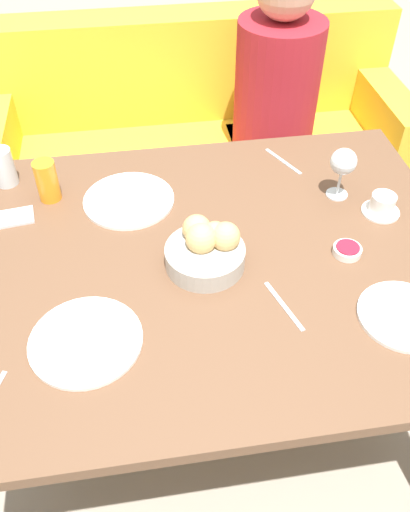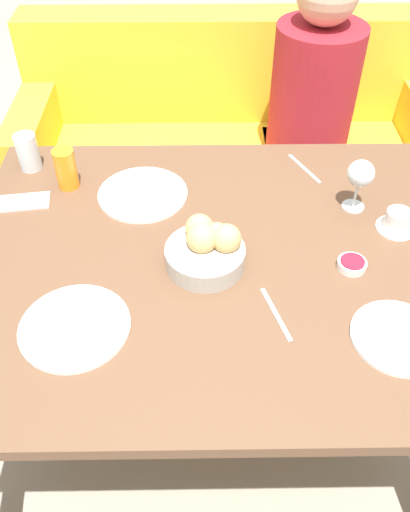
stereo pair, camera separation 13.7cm
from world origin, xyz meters
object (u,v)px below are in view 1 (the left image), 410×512
at_px(coffee_cup, 382,205).
at_px(knife_silver, 284,306).
at_px(water_tumbler, 3,167).
at_px(cell_phone, 6,219).
at_px(plate_near_left, 86,341).
at_px(juice_glass, 47,181).
at_px(bread_basket, 206,248).
at_px(plate_far_center, 129,200).
at_px(plate_near_right, 403,316).
at_px(wine_glass, 343,163).
at_px(couch, 195,158).
at_px(fork_silver, 283,161).
at_px(jam_bowl_berry, 347,250).

xyz_separation_m(coffee_cup, knife_silver, (-0.36, -0.30, -0.03)).
height_order(water_tumbler, cell_phone, water_tumbler).
bearing_deg(plate_near_left, juice_glass, 100.75).
distance_m(bread_basket, plate_far_center, 0.34).
bearing_deg(knife_silver, plate_near_left, -175.64).
bearing_deg(cell_phone, coffee_cup, -6.91).
distance_m(plate_near_left, juice_glass, 0.56).
relative_size(bread_basket, plate_near_left, 0.80).
bearing_deg(plate_near_right, bread_basket, 149.21).
bearing_deg(plate_near_left, wine_glass, 30.59).
distance_m(plate_far_center, coffee_cup, 0.72).
relative_size(water_tumbler, coffee_cup, 1.08).
relative_size(couch, knife_silver, 10.91).
xyz_separation_m(bread_basket, water_tumbler, (-0.54, 0.43, 0.01)).
relative_size(couch, coffee_cup, 16.62).
bearing_deg(wine_glass, cell_phone, 178.15).
relative_size(couch, plate_near_right, 8.30).
bearing_deg(plate_far_center, wine_glass, -5.91).
height_order(coffee_cup, fork_silver, coffee_cup).
distance_m(wine_glass, fork_silver, 0.25).
bearing_deg(plate_near_left, bread_basket, 34.92).
height_order(jam_bowl_berry, cell_phone, jam_bowl_berry).
relative_size(plate_near_right, knife_silver, 1.31).
height_order(bread_basket, plate_near_left, bread_basket).
distance_m(juice_glass, wine_glass, 0.85).
bearing_deg(bread_basket, plate_near_right, -30.79).
distance_m(plate_far_center, fork_silver, 0.51).
bearing_deg(bread_basket, fork_silver, 52.75).
bearing_deg(coffee_cup, juice_glass, 167.27).
bearing_deg(couch, fork_silver, -74.11).
distance_m(jam_bowl_berry, knife_silver, 0.26).
bearing_deg(plate_far_center, jam_bowl_berry, -29.07).
bearing_deg(juice_glass, cell_phone, -145.01).
xyz_separation_m(bread_basket, juice_glass, (-0.41, 0.33, 0.01)).
xyz_separation_m(couch, plate_near_left, (-0.43, -1.30, 0.42)).
relative_size(wine_glass, knife_silver, 0.95).
distance_m(plate_near_right, fork_silver, 0.67).
xyz_separation_m(plate_near_right, water_tumbler, (-0.97, 0.68, 0.05)).
bearing_deg(plate_far_center, coffee_cup, -12.73).
bearing_deg(bread_basket, couch, 83.72).
bearing_deg(cell_phone, bread_basket, -25.16).
xyz_separation_m(couch, juice_glass, (-0.53, -0.76, 0.48)).
bearing_deg(plate_near_left, coffee_cup, 22.07).
bearing_deg(fork_silver, knife_silver, -104.55).
height_order(water_tumbler, coffee_cup, water_tumbler).
bearing_deg(jam_bowl_berry, cell_phone, 162.94).
bearing_deg(juice_glass, plate_far_center, -12.73).
bearing_deg(juice_glass, jam_bowl_berry, -24.72).
bearing_deg(wine_glass, coffee_cup, -44.86).
xyz_separation_m(plate_near_right, juice_glass, (-0.84, 0.59, 0.06)).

